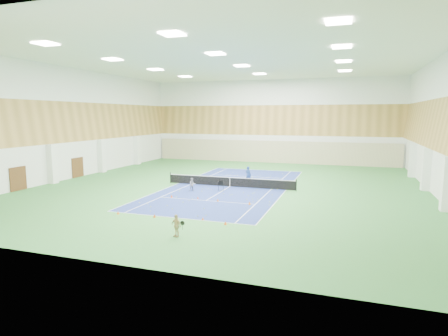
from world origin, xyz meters
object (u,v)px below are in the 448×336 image
Objects in this scene: tennis_net at (230,181)px; child_court at (192,184)px; coach at (248,175)px; child_apron at (176,225)px; ball_cart at (221,186)px.

child_court is at bearing -130.61° from tennis_net.
coach reaches higher than child_court.
child_apron is (1.70, -15.42, 0.10)m from tennis_net.
child_apron is at bearing -99.35° from ball_cart.
tennis_net is at bearing 66.63° from ball_cart.
coach is at bearing 53.06° from ball_cart.
ball_cart is at bearing 90.44° from coach.
tennis_net reaches higher than ball_cart.
tennis_net is at bearing 119.82° from child_apron.
child_apron is at bearing -106.66° from child_court.
coach is 17.57m from child_apron.
child_court reaches higher than tennis_net.
child_court is 2.64m from ball_cart.
tennis_net is at bearing 79.23° from coach.
child_apron is (0.43, -17.56, -0.23)m from coach.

